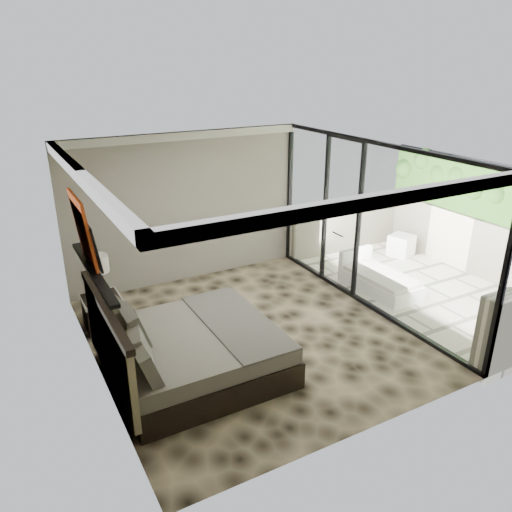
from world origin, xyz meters
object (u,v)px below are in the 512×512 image
nightstand (102,310)px  lounger (378,280)px  table_lamp (97,271)px  ottoman (401,245)px  bed (188,350)px

nightstand → lounger: lounger is taller
nightstand → table_lamp: (-0.01, 0.00, 0.67)m
nightstand → lounger: size_ratio=0.38×
nightstand → ottoman: 6.36m
bed → table_lamp: size_ratio=3.21×
bed → lounger: bearing=11.2°
nightstand → bed: bearing=-79.3°
bed → table_lamp: bed is taller
table_lamp → ottoman: table_lamp is taller
table_lamp → nightstand: bearing=-16.9°
table_lamp → ottoman: bearing=0.2°
bed → lounger: bed is taller
bed → table_lamp: 2.07m
ottoman → lounger: (-1.59, -1.07, -0.05)m
bed → ottoman: bed is taller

